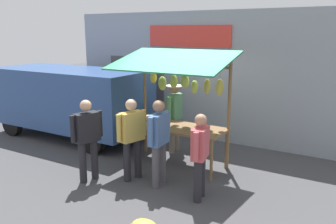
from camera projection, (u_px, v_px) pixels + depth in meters
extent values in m
plane|color=#424244|center=(175.00, 164.00, 7.77)|extent=(40.00, 40.00, 0.00)
cube|color=#8C939E|center=(217.00, 77.00, 9.23)|extent=(9.00, 0.25, 3.40)
cube|color=red|center=(188.00, 36.00, 9.26)|extent=(2.40, 0.06, 0.56)
cube|color=#47474C|center=(137.00, 92.00, 10.51)|extent=(1.90, 0.04, 2.10)
cube|color=brown|center=(175.00, 127.00, 7.58)|extent=(2.20, 0.90, 0.05)
cylinder|color=brown|center=(126.00, 144.00, 7.88)|extent=(0.06, 0.06, 0.83)
cylinder|color=brown|center=(211.00, 161.00, 6.83)|extent=(0.06, 0.06, 0.83)
cylinder|color=brown|center=(146.00, 135.00, 8.53)|extent=(0.06, 0.06, 0.83)
cylinder|color=brown|center=(226.00, 150.00, 7.48)|extent=(0.06, 0.06, 0.83)
cylinder|color=brown|center=(145.00, 104.00, 8.37)|extent=(0.07, 0.07, 2.35)
cylinder|color=brown|center=(229.00, 115.00, 7.31)|extent=(0.07, 0.07, 2.35)
cylinder|color=brown|center=(185.00, 66.00, 7.62)|extent=(2.12, 0.06, 0.06)
cube|color=#23724C|center=(172.00, 60.00, 7.13)|extent=(2.50, 1.46, 0.39)
cylinder|color=brown|center=(220.00, 73.00, 7.24)|extent=(0.01, 0.01, 0.23)
ellipsoid|color=gold|center=(220.00, 87.00, 7.31)|extent=(0.21, 0.20, 0.36)
cylinder|color=brown|center=(208.00, 73.00, 7.34)|extent=(0.01, 0.01, 0.24)
ellipsoid|color=gold|center=(207.00, 86.00, 7.41)|extent=(0.21, 0.20, 0.33)
cylinder|color=brown|center=(195.00, 73.00, 7.49)|extent=(0.01, 0.01, 0.30)
ellipsoid|color=#B2CC4C|center=(194.00, 87.00, 7.56)|extent=(0.17, 0.21, 0.29)
cylinder|color=brown|center=(185.00, 70.00, 7.60)|extent=(0.01, 0.01, 0.18)
ellipsoid|color=#B2CC4C|center=(185.00, 81.00, 7.65)|extent=(0.26, 0.24, 0.31)
cylinder|color=brown|center=(174.00, 70.00, 7.76)|extent=(0.01, 0.01, 0.22)
ellipsoid|color=#B2CC4C|center=(174.00, 82.00, 7.81)|extent=(0.22, 0.23, 0.29)
cylinder|color=brown|center=(162.00, 70.00, 7.94)|extent=(0.01, 0.01, 0.27)
ellipsoid|color=#B2CC4C|center=(162.00, 83.00, 8.01)|extent=(0.23, 0.20, 0.32)
cylinder|color=brown|center=(153.00, 68.00, 8.06)|extent=(0.01, 0.01, 0.19)
ellipsoid|color=yellow|center=(153.00, 78.00, 8.11)|extent=(0.19, 0.20, 0.27)
ellipsoid|color=orange|center=(148.00, 118.00, 8.01)|extent=(0.20, 0.25, 0.14)
sphere|color=#729E4C|center=(142.00, 116.00, 8.01)|extent=(0.20, 0.20, 0.20)
cylinder|color=#726656|center=(176.00, 134.00, 8.65)|extent=(0.14, 0.14, 0.82)
cylinder|color=#726656|center=(172.00, 137.00, 8.41)|extent=(0.14, 0.14, 0.82)
cube|color=#518C5B|center=(174.00, 107.00, 8.37)|extent=(0.28, 0.52, 0.58)
cylinder|color=#518C5B|center=(179.00, 103.00, 8.64)|extent=(0.09, 0.09, 0.54)
cylinder|color=#518C5B|center=(169.00, 108.00, 8.09)|extent=(0.09, 0.09, 0.54)
sphere|color=#A87A5B|center=(175.00, 89.00, 8.28)|extent=(0.23, 0.23, 0.23)
cylinder|color=beige|center=(175.00, 86.00, 8.26)|extent=(0.43, 0.43, 0.02)
cylinder|color=#232328|center=(83.00, 163.00, 6.77)|extent=(0.14, 0.14, 0.80)
cylinder|color=#232328|center=(94.00, 159.00, 6.95)|extent=(0.14, 0.14, 0.80)
cube|color=black|center=(87.00, 127.00, 6.71)|extent=(0.33, 0.52, 0.57)
cylinder|color=black|center=(73.00, 129.00, 6.49)|extent=(0.09, 0.09, 0.52)
cylinder|color=black|center=(100.00, 123.00, 6.91)|extent=(0.09, 0.09, 0.52)
sphere|color=tan|center=(86.00, 106.00, 6.61)|extent=(0.22, 0.22, 0.22)
cylinder|color=#4C4C51|center=(156.00, 167.00, 6.54)|extent=(0.14, 0.14, 0.82)
cylinder|color=#4C4C51|center=(162.00, 162.00, 6.78)|extent=(0.14, 0.14, 0.82)
cube|color=#476B9E|center=(159.00, 129.00, 6.50)|extent=(0.25, 0.51, 0.58)
cylinder|color=#476B9E|center=(151.00, 132.00, 6.23)|extent=(0.09, 0.09, 0.53)
cylinder|color=#476B9E|center=(166.00, 124.00, 6.76)|extent=(0.09, 0.09, 0.53)
sphere|color=#8C664C|center=(159.00, 106.00, 6.40)|extent=(0.22, 0.22, 0.22)
cylinder|color=#232328|center=(127.00, 162.00, 6.82)|extent=(0.14, 0.14, 0.80)
cylinder|color=#232328|center=(138.00, 158.00, 7.00)|extent=(0.14, 0.14, 0.80)
cube|color=gold|center=(132.00, 126.00, 6.76)|extent=(0.34, 0.53, 0.57)
cylinder|color=gold|center=(119.00, 128.00, 6.55)|extent=(0.09, 0.09, 0.52)
cylinder|color=gold|center=(144.00, 123.00, 6.96)|extent=(0.09, 0.09, 0.52)
sphere|color=tan|center=(131.00, 105.00, 6.66)|extent=(0.22, 0.22, 0.22)
cylinder|color=#232328|center=(198.00, 181.00, 5.98)|extent=(0.14, 0.14, 0.76)
cylinder|color=#232328|center=(201.00, 176.00, 6.21)|extent=(0.14, 0.14, 0.76)
cube|color=#BF4C51|center=(200.00, 143.00, 5.95)|extent=(0.31, 0.49, 0.54)
cylinder|color=#BF4C51|center=(196.00, 147.00, 5.68)|extent=(0.09, 0.09, 0.49)
cylinder|color=#BF4C51|center=(204.00, 137.00, 6.21)|extent=(0.09, 0.09, 0.49)
sphere|color=#A87A5B|center=(201.00, 120.00, 5.86)|extent=(0.21, 0.21, 0.21)
cube|color=#2D4C84|center=(71.00, 97.00, 9.66)|extent=(4.42, 1.90, 1.55)
cube|color=black|center=(38.00, 84.00, 10.25)|extent=(1.43, 1.83, 0.68)
cylinder|color=black|center=(12.00, 124.00, 9.87)|extent=(0.66, 0.19, 0.66)
cylinder|color=black|center=(58.00, 112.00, 11.27)|extent=(0.66, 0.19, 0.66)
cylinder|color=black|center=(93.00, 140.00, 8.40)|extent=(0.66, 0.19, 0.66)
cylinder|color=black|center=(134.00, 125.00, 9.80)|extent=(0.66, 0.19, 0.66)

